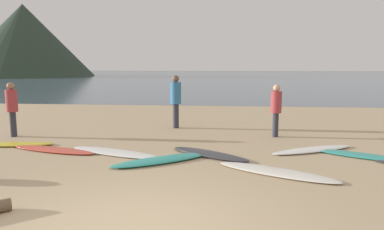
{
  "coord_description": "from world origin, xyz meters",
  "views": [
    {
      "loc": [
        1.27,
        -4.18,
        2.2
      ],
      "look_at": [
        0.24,
        6.85,
        0.6
      ],
      "focal_mm": 33.09,
      "sensor_mm": 36.0,
      "label": 1
    }
  ],
  "objects_px": {
    "surfboard_1": "(16,144)",
    "person_0": "(276,106)",
    "surfboard_3": "(115,152)",
    "surfboard_6": "(276,172)",
    "surfboard_2": "(53,149)",
    "surfboard_4": "(161,160)",
    "surfboard_8": "(363,156)",
    "surfboard_7": "(313,150)",
    "person_3": "(176,97)",
    "surfboard_5": "(209,154)",
    "person_1": "(12,105)"
  },
  "relations": [
    {
      "from": "person_1",
      "to": "surfboard_5",
      "type": "bearing_deg",
      "value": -166.46
    },
    {
      "from": "surfboard_6",
      "to": "person_3",
      "type": "height_order",
      "value": "person_3"
    },
    {
      "from": "person_1",
      "to": "person_3",
      "type": "relative_size",
      "value": 0.91
    },
    {
      "from": "surfboard_1",
      "to": "surfboard_2",
      "type": "bearing_deg",
      "value": -29.26
    },
    {
      "from": "surfboard_3",
      "to": "person_0",
      "type": "relative_size",
      "value": 1.66
    },
    {
      "from": "surfboard_3",
      "to": "surfboard_7",
      "type": "distance_m",
      "value": 4.98
    },
    {
      "from": "surfboard_7",
      "to": "surfboard_5",
      "type": "bearing_deg",
      "value": 168.08
    },
    {
      "from": "surfboard_4",
      "to": "person_0",
      "type": "xyz_separation_m",
      "value": [
        2.96,
        3.08,
        0.9
      ]
    },
    {
      "from": "surfboard_3",
      "to": "surfboard_4",
      "type": "xyz_separation_m",
      "value": [
        1.26,
        -0.62,
        0.01
      ]
    },
    {
      "from": "person_1",
      "to": "surfboard_1",
      "type": "bearing_deg",
      "value": 153.94
    },
    {
      "from": "surfboard_6",
      "to": "person_1",
      "type": "bearing_deg",
      "value": -174.49
    },
    {
      "from": "surfboard_2",
      "to": "surfboard_6",
      "type": "bearing_deg",
      "value": 1.04
    },
    {
      "from": "surfboard_1",
      "to": "surfboard_6",
      "type": "xyz_separation_m",
      "value": [
        6.69,
        -1.87,
        -0.01
      ]
    },
    {
      "from": "surfboard_2",
      "to": "surfboard_4",
      "type": "relative_size",
      "value": 1.05
    },
    {
      "from": "surfboard_8",
      "to": "surfboard_2",
      "type": "bearing_deg",
      "value": -150.04
    },
    {
      "from": "surfboard_3",
      "to": "surfboard_6",
      "type": "distance_m",
      "value": 3.95
    },
    {
      "from": "surfboard_2",
      "to": "surfboard_8",
      "type": "distance_m",
      "value": 7.67
    },
    {
      "from": "surfboard_6",
      "to": "surfboard_8",
      "type": "relative_size",
      "value": 1.06
    },
    {
      "from": "surfboard_7",
      "to": "surfboard_1",
      "type": "bearing_deg",
      "value": 153.52
    },
    {
      "from": "surfboard_8",
      "to": "person_0",
      "type": "height_order",
      "value": "person_0"
    },
    {
      "from": "surfboard_5",
      "to": "surfboard_8",
      "type": "height_order",
      "value": "surfboard_5"
    },
    {
      "from": "surfboard_1",
      "to": "surfboard_2",
      "type": "relative_size",
      "value": 0.8
    },
    {
      "from": "surfboard_6",
      "to": "surfboard_8",
      "type": "bearing_deg",
      "value": 61.47
    },
    {
      "from": "surfboard_1",
      "to": "surfboard_3",
      "type": "bearing_deg",
      "value": -20.29
    },
    {
      "from": "surfboard_6",
      "to": "person_0",
      "type": "distance_m",
      "value": 3.87
    },
    {
      "from": "surfboard_1",
      "to": "person_0",
      "type": "xyz_separation_m",
      "value": [
        7.18,
        1.86,
        0.9
      ]
    },
    {
      "from": "surfboard_1",
      "to": "surfboard_3",
      "type": "height_order",
      "value": "surfboard_1"
    },
    {
      "from": "surfboard_6",
      "to": "person_3",
      "type": "relative_size",
      "value": 1.39
    },
    {
      "from": "surfboard_8",
      "to": "surfboard_4",
      "type": "bearing_deg",
      "value": -140.57
    },
    {
      "from": "surfboard_1",
      "to": "surfboard_4",
      "type": "distance_m",
      "value": 4.39
    },
    {
      "from": "surfboard_2",
      "to": "surfboard_4",
      "type": "height_order",
      "value": "surfboard_4"
    },
    {
      "from": "surfboard_2",
      "to": "surfboard_5",
      "type": "bearing_deg",
      "value": 13.7
    },
    {
      "from": "surfboard_6",
      "to": "person_0",
      "type": "bearing_deg",
      "value": 110.12
    },
    {
      "from": "surfboard_3",
      "to": "person_1",
      "type": "relative_size",
      "value": 1.6
    },
    {
      "from": "surfboard_3",
      "to": "person_0",
      "type": "distance_m",
      "value": 4.98
    },
    {
      "from": "surfboard_6",
      "to": "surfboard_4",
      "type": "bearing_deg",
      "value": -167.12
    },
    {
      "from": "surfboard_2",
      "to": "person_0",
      "type": "relative_size",
      "value": 1.57
    },
    {
      "from": "surfboard_4",
      "to": "surfboard_8",
      "type": "bearing_deg",
      "value": -24.58
    },
    {
      "from": "surfboard_2",
      "to": "surfboard_5",
      "type": "relative_size",
      "value": 1.14
    },
    {
      "from": "surfboard_1",
      "to": "surfboard_7",
      "type": "xyz_separation_m",
      "value": [
        7.88,
        0.12,
        -0.01
      ]
    },
    {
      "from": "surfboard_2",
      "to": "person_3",
      "type": "height_order",
      "value": "person_3"
    },
    {
      "from": "surfboard_3",
      "to": "surfboard_4",
      "type": "distance_m",
      "value": 1.4
    },
    {
      "from": "surfboard_1",
      "to": "surfboard_5",
      "type": "distance_m",
      "value": 5.31
    },
    {
      "from": "person_0",
      "to": "surfboard_6",
      "type": "bearing_deg",
      "value": 38.84
    },
    {
      "from": "person_0",
      "to": "person_3",
      "type": "xyz_separation_m",
      "value": [
        -3.22,
        1.22,
        0.13
      ]
    },
    {
      "from": "surfboard_1",
      "to": "surfboard_7",
      "type": "height_order",
      "value": "surfboard_1"
    },
    {
      "from": "surfboard_5",
      "to": "surfboard_7",
      "type": "height_order",
      "value": "surfboard_5"
    },
    {
      "from": "surfboard_6",
      "to": "surfboard_8",
      "type": "distance_m",
      "value": 2.71
    },
    {
      "from": "person_0",
      "to": "surfboard_3",
      "type": "bearing_deg",
      "value": -13.48
    },
    {
      "from": "surfboard_5",
      "to": "surfboard_7",
      "type": "relative_size",
      "value": 0.9
    }
  ]
}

